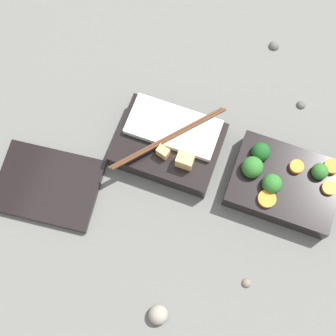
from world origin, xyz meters
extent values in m
plane|color=slate|center=(0.00, 0.00, 0.00)|extent=(3.00, 3.00, 0.00)
cube|color=black|center=(-0.11, 0.00, 0.02)|extent=(0.18, 0.13, 0.04)
sphere|color=#2D7028|center=(-0.05, 0.00, 0.05)|extent=(0.04, 0.04, 0.04)
sphere|color=#19511E|center=(-0.05, -0.03, 0.05)|extent=(0.03, 0.03, 0.03)
sphere|color=#2D7028|center=(-0.15, -0.03, 0.05)|extent=(0.03, 0.03, 0.03)
sphere|color=#2D7028|center=(-0.09, 0.02, 0.05)|extent=(0.03, 0.03, 0.03)
cylinder|color=orange|center=(-0.17, -0.05, 0.04)|extent=(0.03, 0.03, 0.01)
cylinder|color=orange|center=(-0.12, -0.03, 0.04)|extent=(0.03, 0.03, 0.01)
cylinder|color=orange|center=(-0.18, -0.01, 0.04)|extent=(0.03, 0.03, 0.01)
cylinder|color=orange|center=(-0.09, 0.04, 0.04)|extent=(0.04, 0.04, 0.01)
cube|color=black|center=(0.10, 0.00, 0.02)|extent=(0.18, 0.13, 0.04)
cube|color=white|center=(0.10, -0.02, 0.04)|extent=(0.16, 0.08, 0.01)
cube|color=#EAB266|center=(0.06, 0.03, 0.05)|extent=(0.03, 0.02, 0.03)
cube|color=#EAB266|center=(0.10, 0.03, 0.05)|extent=(0.02, 0.02, 0.02)
cylinder|color=#56331E|center=(0.10, 0.00, 0.05)|extent=(0.15, 0.17, 0.01)
cylinder|color=#56331E|center=(0.10, 0.00, 0.05)|extent=(0.15, 0.17, 0.01)
cube|color=black|center=(0.27, 0.14, 0.01)|extent=(0.19, 0.15, 0.01)
sphere|color=#595651|center=(-0.02, -0.27, 0.00)|extent=(0.02, 0.02, 0.02)
sphere|color=#7A6B5B|center=(-0.10, 0.18, 0.00)|extent=(0.02, 0.02, 0.02)
sphere|color=gray|center=(0.02, 0.27, 0.01)|extent=(0.03, 0.03, 0.03)
sphere|color=#595651|center=(-0.10, -0.16, 0.00)|extent=(0.02, 0.02, 0.02)
camera|label=1|loc=(0.00, 0.28, 0.78)|focal=50.00mm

